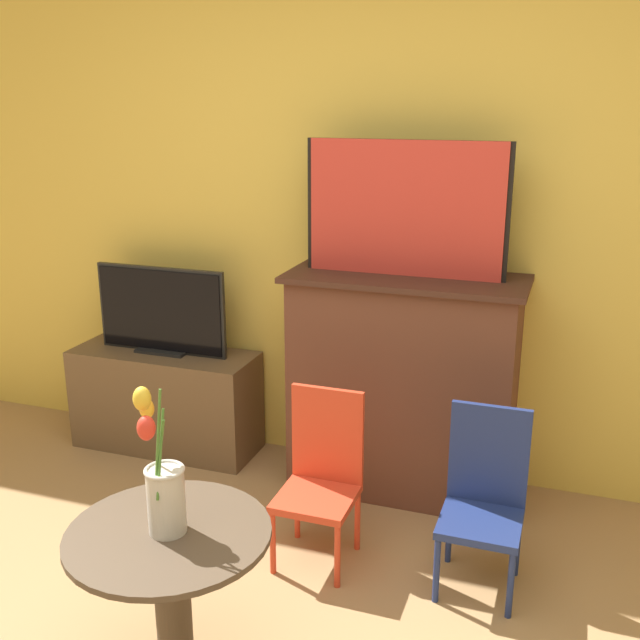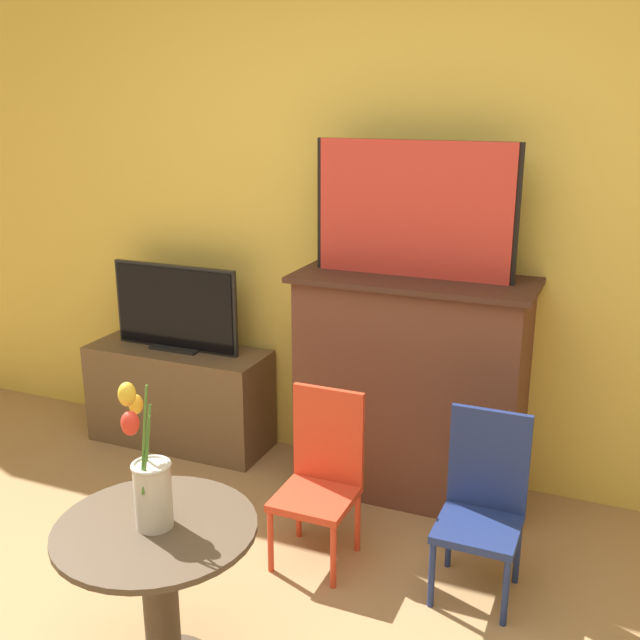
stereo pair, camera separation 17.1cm
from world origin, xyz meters
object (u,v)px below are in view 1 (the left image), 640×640
object	(u,v)px
chair_red	(321,472)
vase_tulips	(163,486)
painting	(405,209)
tv_monitor	(161,312)
chair_blue	(484,494)

from	to	relation	value
chair_red	vase_tulips	xyz separation A→B (m)	(-0.20, -0.84, 0.34)
painting	tv_monitor	xyz separation A→B (m)	(-1.25, 0.01, -0.59)
painting	chair_red	distance (m)	1.17
chair_blue	painting	bearing A→B (deg)	128.29
tv_monitor	chair_blue	xyz separation A→B (m)	(1.73, -0.62, -0.38)
chair_blue	vase_tulips	xyz separation A→B (m)	(-0.84, -0.88, 0.34)
chair_red	chair_blue	bearing A→B (deg)	3.49
tv_monitor	chair_red	size ratio (longest dim) A/B	1.02
tv_monitor	painting	bearing A→B (deg)	-0.53
painting	vase_tulips	size ratio (longest dim) A/B	1.83
tv_monitor	chair_blue	bearing A→B (deg)	-19.60
chair_blue	vase_tulips	world-z (taller)	vase_tulips
chair_blue	chair_red	bearing A→B (deg)	-176.51
vase_tulips	chair_red	bearing A→B (deg)	76.60
vase_tulips	painting	bearing A→B (deg)	76.43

